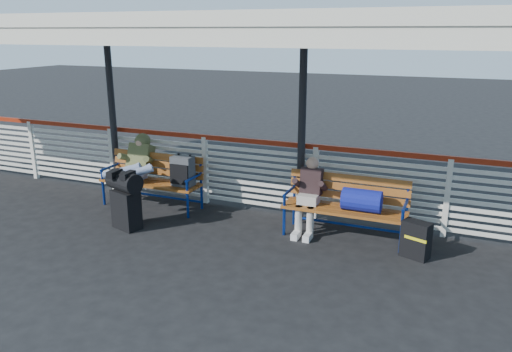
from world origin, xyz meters
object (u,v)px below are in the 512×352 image
at_px(luggage_stack, 125,198).
at_px(traveler_man, 133,169).
at_px(bench_right, 353,201).
at_px(companion_person, 309,195).
at_px(bench_left, 164,174).
at_px(suitcase_side, 416,240).

bearing_deg(luggage_stack, traveler_man, 134.09).
bearing_deg(bench_right, companion_person, -179.02).
height_order(bench_right, companion_person, companion_person).
distance_m(bench_left, companion_person, 2.60).
bearing_deg(bench_right, bench_left, 178.52).
bearing_deg(suitcase_side, bench_left, -164.57).
bearing_deg(bench_left, companion_person, -2.11).
xyz_separation_m(bench_right, suitcase_side, (0.93, -0.31, -0.33)).
distance_m(bench_left, bench_right, 3.27).
bearing_deg(luggage_stack, companion_person, 36.77).
relative_size(traveler_man, companion_person, 1.43).
distance_m(luggage_stack, bench_right, 3.44).
xyz_separation_m(bench_right, traveler_man, (-3.66, -0.26, 0.15)).
xyz_separation_m(bench_left, suitcase_side, (4.20, -0.39, -0.36)).
bearing_deg(suitcase_side, traveler_man, -159.90).
distance_m(luggage_stack, traveler_man, 0.80).
relative_size(luggage_stack, traveler_man, 0.56).
relative_size(bench_left, bench_right, 1.00).
height_order(bench_right, suitcase_side, bench_right).
xyz_separation_m(luggage_stack, traveler_man, (-0.35, 0.69, 0.24)).
bearing_deg(companion_person, traveler_man, -175.33).
distance_m(bench_right, traveler_man, 3.67).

